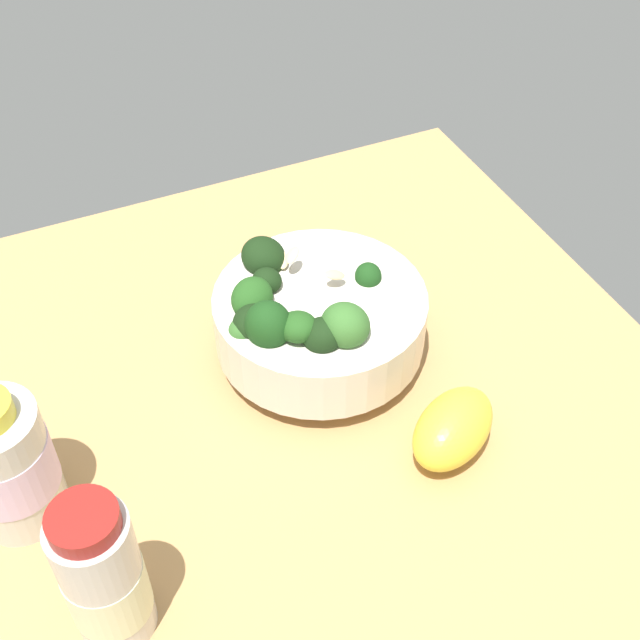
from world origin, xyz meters
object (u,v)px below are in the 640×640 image
object	(u,v)px
bottle_tall	(7,469)
bottle_short	(104,578)
lemon_wedge	(453,428)
bowl_of_broccoli	(316,318)

from	to	relation	value
bottle_tall	bottle_short	world-z (taller)	bottle_short
lemon_wedge	bottle_short	xyz separation A→B (cm)	(-3.30, 27.17, 3.29)
lemon_wedge	bottle_short	world-z (taller)	bottle_short
lemon_wedge	bottle_tall	bearing A→B (deg)	76.39
bowl_of_broccoli	bottle_tall	size ratio (longest dim) A/B	1.49
bowl_of_broccoli	bottle_short	distance (cm)	27.36
lemon_wedge	bottle_short	distance (cm)	27.57
lemon_wedge	bowl_of_broccoli	bearing A→B (deg)	22.42
bowl_of_broccoli	lemon_wedge	size ratio (longest dim) A/B	2.14
lemon_wedge	bottle_tall	size ratio (longest dim) A/B	0.70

